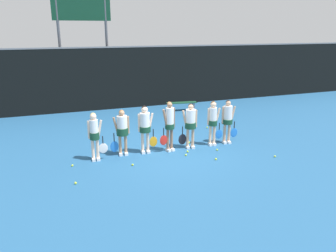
{
  "coord_description": "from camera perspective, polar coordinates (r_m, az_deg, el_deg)",
  "views": [
    {
      "loc": [
        -3.84,
        -10.57,
        4.26
      ],
      "look_at": [
        0.0,
        -0.04,
        0.92
      ],
      "focal_mm": 35.0,
      "sensor_mm": 36.0,
      "label": 1
    }
  ],
  "objects": [
    {
      "name": "player_2",
      "position": [
        11.47,
        -4.02,
        0.16
      ],
      "size": [
        0.68,
        0.4,
        1.72
      ],
      "rotation": [
        0.0,
        0.0,
        -0.05
      ],
      "color": "beige",
      "rests_on": "ground_plane"
    },
    {
      "name": "tennis_ball_3",
      "position": [
        11.93,
        18.12,
        -5.04
      ],
      "size": [
        0.07,
        0.07,
        0.07
      ],
      "primitive_type": "sphere",
      "color": "#CCE033",
      "rests_on": "ground_plane"
    },
    {
      "name": "bench_courtside",
      "position": [
        17.7,
        2.39,
        3.94
      ],
      "size": [
        1.67,
        0.58,
        0.46
      ],
      "rotation": [
        0.0,
        0.0,
        -0.14
      ],
      "color": "#19472D",
      "rests_on": "ground_plane"
    },
    {
      "name": "tennis_ball_10",
      "position": [
        11.22,
        8.35,
        -5.72
      ],
      "size": [
        0.07,
        0.07,
        0.07
      ],
      "primitive_type": "sphere",
      "color": "#CCE033",
      "rests_on": "ground_plane"
    },
    {
      "name": "player_1",
      "position": [
        11.38,
        -8.0,
        -0.47
      ],
      "size": [
        0.69,
        0.41,
        1.63
      ],
      "rotation": [
        0.0,
        0.0,
        -0.09
      ],
      "color": "tan",
      "rests_on": "ground_plane"
    },
    {
      "name": "fence_windscreen",
      "position": [
        18.23,
        -7.76,
        8.35
      ],
      "size": [
        60.0,
        0.08,
        3.38
      ],
      "color": "black",
      "rests_on": "ground_plane"
    },
    {
      "name": "tennis_ball_5",
      "position": [
        14.71,
        6.84,
        -0.25
      ],
      "size": [
        0.07,
        0.07,
        0.07
      ],
      "primitive_type": "sphere",
      "color": "#CCE033",
      "rests_on": "ground_plane"
    },
    {
      "name": "tennis_ball_6",
      "position": [
        10.73,
        -6.18,
        -6.73
      ],
      "size": [
        0.07,
        0.07,
        0.07
      ],
      "primitive_type": "sphere",
      "color": "#CCE033",
      "rests_on": "ground_plane"
    },
    {
      "name": "tennis_ball_1",
      "position": [
        13.15,
        4.41,
        -2.23
      ],
      "size": [
        0.07,
        0.07,
        0.07
      ],
      "primitive_type": "sphere",
      "color": "#CCE033",
      "rests_on": "ground_plane"
    },
    {
      "name": "ground_plane",
      "position": [
        12.03,
        -0.07,
        -4.17
      ],
      "size": [
        140.0,
        140.0,
        0.0
      ],
      "primitive_type": "plane",
      "color": "#235684"
    },
    {
      "name": "scoreboard",
      "position": [
        18.55,
        -14.72,
        17.29
      ],
      "size": [
        3.0,
        0.15,
        6.08
      ],
      "color": "#515156",
      "rests_on": "ground_plane"
    },
    {
      "name": "player_5",
      "position": [
        12.34,
        7.84,
        1.12
      ],
      "size": [
        0.62,
        0.33,
        1.71
      ],
      "rotation": [
        0.0,
        0.0,
        -0.15
      ],
      "color": "beige",
      "rests_on": "ground_plane"
    },
    {
      "name": "player_4",
      "position": [
        11.95,
        3.91,
        0.67
      ],
      "size": [
        0.69,
        0.41,
        1.69
      ],
      "rotation": [
        0.0,
        0.0,
        -0.18
      ],
      "color": "tan",
      "rests_on": "ground_plane"
    },
    {
      "name": "tennis_ball_4",
      "position": [
        11.05,
        -16.31,
        -6.62
      ],
      "size": [
        0.07,
        0.07,
        0.07
      ],
      "primitive_type": "sphere",
      "color": "#CCE033",
      "rests_on": "ground_plane"
    },
    {
      "name": "tennis_ball_9",
      "position": [
        11.8,
        3.44,
        -4.44
      ],
      "size": [
        0.07,
        0.07,
        0.07
      ],
      "primitive_type": "sphere",
      "color": "#CCE033",
      "rests_on": "ground_plane"
    },
    {
      "name": "player_6",
      "position": [
        12.65,
        10.36,
        1.36
      ],
      "size": [
        0.67,
        0.39,
        1.7
      ],
      "rotation": [
        0.0,
        0.0,
        -0.12
      ],
      "color": "tan",
      "rests_on": "ground_plane"
    },
    {
      "name": "tennis_ball_2",
      "position": [
        9.84,
        -15.8,
        -9.53
      ],
      "size": [
        0.07,
        0.07,
        0.07
      ],
      "primitive_type": "sphere",
      "color": "#CCE033",
      "rests_on": "ground_plane"
    },
    {
      "name": "tennis_ball_0",
      "position": [
        11.48,
        3.14,
        -5.05
      ],
      "size": [
        0.07,
        0.07,
        0.07
      ],
      "primitive_type": "sphere",
      "color": "#CCE033",
      "rests_on": "ground_plane"
    },
    {
      "name": "tennis_ball_7",
      "position": [
        12.07,
        8.55,
        -4.12
      ],
      "size": [
        0.07,
        0.07,
        0.07
      ],
      "primitive_type": "sphere",
      "color": "#CCE033",
      "rests_on": "ground_plane"
    },
    {
      "name": "player_3",
      "position": [
        11.62,
        0.27,
        0.59
      ],
      "size": [
        0.61,
        0.34,
        1.82
      ],
      "rotation": [
        0.0,
        0.0,
        0.21
      ],
      "color": "#8C664C",
      "rests_on": "ground_plane"
    },
    {
      "name": "player_0",
      "position": [
        11.07,
        -12.68,
        -1.19
      ],
      "size": [
        0.62,
        0.32,
        1.64
      ],
      "rotation": [
        0.0,
        0.0,
        -0.06
      ],
      "color": "beige",
      "rests_on": "ground_plane"
    },
    {
      "name": "tennis_ball_8",
      "position": [
        12.71,
        3.73,
        -2.89
      ],
      "size": [
        0.07,
        0.07,
        0.07
      ],
      "primitive_type": "sphere",
      "color": "#CCE033",
      "rests_on": "ground_plane"
    }
  ]
}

